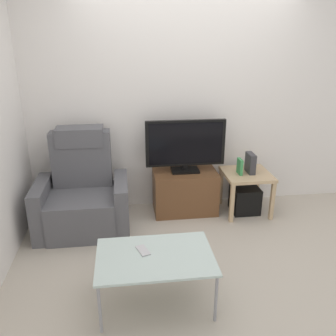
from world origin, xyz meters
name	(u,v)px	position (x,y,z in m)	size (l,w,h in m)	color
ground_plane	(204,249)	(0.00, 0.00, 0.00)	(6.40, 6.40, 0.00)	#B2A899
wall_back	(187,100)	(0.00, 1.13, 1.30)	(6.40, 0.06, 2.60)	silver
tv_stand	(185,192)	(-0.05, 0.85, 0.25)	(0.74, 0.44, 0.51)	brown
television	(185,145)	(-0.05, 0.87, 0.83)	(0.92, 0.20, 0.62)	black
recliner_armchair	(83,195)	(-1.22, 0.64, 0.37)	(0.98, 0.78, 1.08)	#515156
side_table	(246,179)	(0.66, 0.75, 0.42)	(0.54, 0.54, 0.50)	tan
subwoofer_box	(245,199)	(0.66, 0.75, 0.16)	(0.31, 0.31, 0.31)	black
book_upright	(240,166)	(0.56, 0.73, 0.59)	(0.03, 0.13, 0.18)	#388C4C
game_console	(250,163)	(0.70, 0.76, 0.61)	(0.07, 0.20, 0.23)	#333338
coffee_table	(155,259)	(-0.55, -0.66, 0.40)	(0.90, 0.60, 0.43)	#B2C6C1
cell_phone	(143,250)	(-0.64, -0.59, 0.43)	(0.07, 0.15, 0.01)	#B7B7BC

